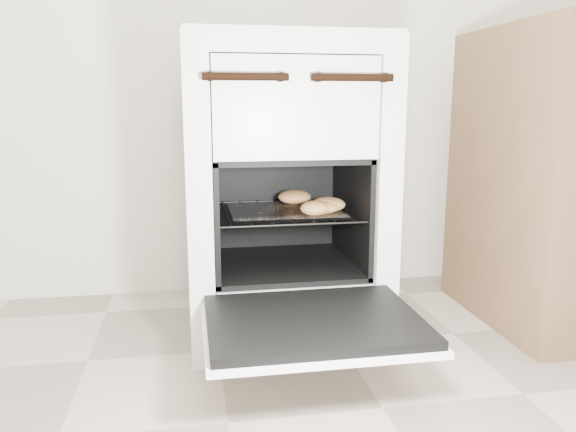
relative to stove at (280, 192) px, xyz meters
name	(u,v)px	position (x,y,z in m)	size (l,w,h in m)	color
stove	(280,192)	(0.00, 0.00, 0.00)	(0.53, 0.59, 0.81)	silver
oven_door	(313,324)	(0.00, -0.45, -0.22)	(0.48, 0.37, 0.03)	black
oven_rack	(284,212)	(0.00, -0.06, -0.05)	(0.38, 0.37, 0.01)	black
foil_sheet	(285,211)	(0.00, -0.08, -0.04)	(0.30, 0.26, 0.01)	white
baked_rolls	(313,203)	(0.08, -0.09, -0.02)	(0.18, 0.29, 0.04)	tan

